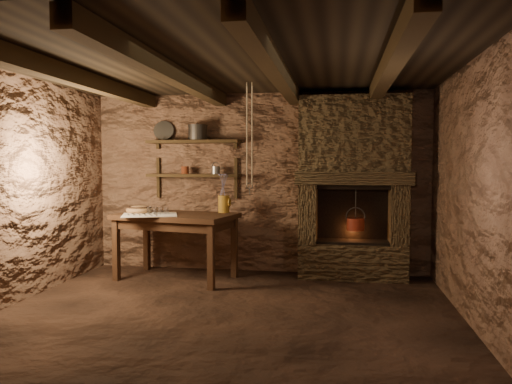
% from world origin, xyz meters
% --- Properties ---
extents(floor, '(4.50, 4.50, 0.00)m').
position_xyz_m(floor, '(0.00, 0.00, 0.00)').
color(floor, black).
rests_on(floor, ground).
extents(back_wall, '(4.50, 0.04, 2.40)m').
position_xyz_m(back_wall, '(0.00, 2.00, 1.20)').
color(back_wall, '#4C3124').
rests_on(back_wall, floor).
extents(front_wall, '(4.50, 0.04, 2.40)m').
position_xyz_m(front_wall, '(0.00, -2.00, 1.20)').
color(front_wall, '#4C3124').
rests_on(front_wall, floor).
extents(left_wall, '(0.04, 4.00, 2.40)m').
position_xyz_m(left_wall, '(-2.25, 0.00, 1.20)').
color(left_wall, '#4C3124').
rests_on(left_wall, floor).
extents(right_wall, '(0.04, 4.00, 2.40)m').
position_xyz_m(right_wall, '(2.25, 0.00, 1.20)').
color(right_wall, '#4C3124').
rests_on(right_wall, floor).
extents(ceiling, '(4.50, 4.00, 0.04)m').
position_xyz_m(ceiling, '(0.00, 0.00, 2.40)').
color(ceiling, black).
rests_on(ceiling, back_wall).
extents(beam_far_left, '(0.14, 3.95, 0.16)m').
position_xyz_m(beam_far_left, '(-1.50, 0.00, 2.31)').
color(beam_far_left, black).
rests_on(beam_far_left, ceiling).
extents(beam_mid_left, '(0.14, 3.95, 0.16)m').
position_xyz_m(beam_mid_left, '(-0.50, 0.00, 2.31)').
color(beam_mid_left, black).
rests_on(beam_mid_left, ceiling).
extents(beam_mid_right, '(0.14, 3.95, 0.16)m').
position_xyz_m(beam_mid_right, '(0.50, 0.00, 2.31)').
color(beam_mid_right, black).
rests_on(beam_mid_right, ceiling).
extents(beam_far_right, '(0.14, 3.95, 0.16)m').
position_xyz_m(beam_far_right, '(1.50, 0.00, 2.31)').
color(beam_far_right, black).
rests_on(beam_far_right, ceiling).
extents(shelf_lower, '(1.25, 0.30, 0.04)m').
position_xyz_m(shelf_lower, '(-0.85, 1.84, 1.30)').
color(shelf_lower, black).
rests_on(shelf_lower, back_wall).
extents(shelf_upper, '(1.25, 0.30, 0.04)m').
position_xyz_m(shelf_upper, '(-0.85, 1.84, 1.75)').
color(shelf_upper, black).
rests_on(shelf_upper, back_wall).
extents(hearth, '(1.43, 0.51, 2.30)m').
position_xyz_m(hearth, '(1.25, 1.77, 1.23)').
color(hearth, '#332719').
rests_on(hearth, floor).
extents(work_table, '(1.58, 1.10, 0.83)m').
position_xyz_m(work_table, '(-0.95, 1.35, 0.45)').
color(work_table, black).
rests_on(work_table, floor).
extents(linen_cloth, '(0.79, 0.71, 0.01)m').
position_xyz_m(linen_cloth, '(-1.21, 1.14, 0.83)').
color(linen_cloth, white).
rests_on(linen_cloth, work_table).
extents(pewter_cutlery_row, '(0.59, 0.38, 0.01)m').
position_xyz_m(pewter_cutlery_row, '(-1.21, 1.12, 0.84)').
color(pewter_cutlery_row, gray).
rests_on(pewter_cutlery_row, linen_cloth).
extents(drinking_glasses, '(0.21, 0.06, 0.08)m').
position_xyz_m(drinking_glasses, '(-1.19, 1.27, 0.88)').
color(drinking_glasses, white).
rests_on(drinking_glasses, linen_cloth).
extents(stoneware_jug, '(0.16, 0.15, 0.51)m').
position_xyz_m(stoneware_jug, '(-0.38, 1.61, 1.05)').
color(stoneware_jug, olive).
rests_on(stoneware_jug, work_table).
extents(wooden_bowl, '(0.37, 0.37, 0.12)m').
position_xyz_m(wooden_bowl, '(-1.44, 1.36, 0.87)').
color(wooden_bowl, olive).
rests_on(wooden_bowl, work_table).
extents(iron_stockpot, '(0.30, 0.30, 0.19)m').
position_xyz_m(iron_stockpot, '(-0.80, 1.84, 1.86)').
color(iron_stockpot, '#2A2725').
rests_on(iron_stockpot, shelf_upper).
extents(tin_pan, '(0.29, 0.16, 0.27)m').
position_xyz_m(tin_pan, '(-1.30, 1.94, 1.91)').
color(tin_pan, gray).
rests_on(tin_pan, shelf_upper).
extents(small_kettle, '(0.16, 0.13, 0.15)m').
position_xyz_m(small_kettle, '(-0.55, 1.84, 1.37)').
color(small_kettle, gray).
rests_on(small_kettle, shelf_lower).
extents(rusty_tin, '(0.12, 0.12, 0.10)m').
position_xyz_m(rusty_tin, '(-0.97, 1.84, 1.37)').
color(rusty_tin, '#612513').
rests_on(rusty_tin, shelf_lower).
extents(red_pot, '(0.25, 0.25, 0.54)m').
position_xyz_m(red_pot, '(1.29, 1.72, 0.71)').
color(red_pot, maroon).
rests_on(red_pot, hearth).
extents(hanging_ropes, '(0.08, 0.08, 1.20)m').
position_xyz_m(hanging_ropes, '(0.05, 1.05, 1.80)').
color(hanging_ropes, beige).
rests_on(hanging_ropes, ceiling).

